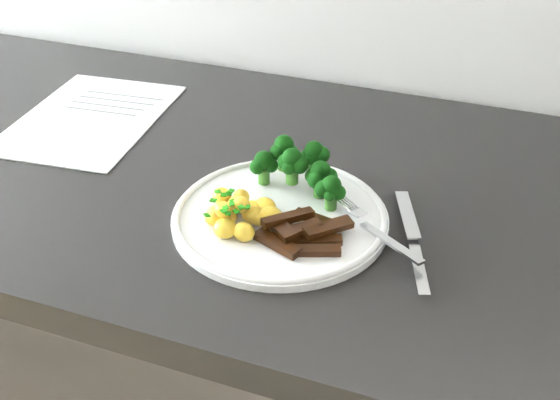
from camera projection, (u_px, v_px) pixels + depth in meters
recipe_paper at (90, 118)px, 1.01m from camera, size 0.22×0.30×0.00m
plate at (280, 216)px, 0.79m from camera, size 0.25×0.25×0.01m
broccoli at (303, 167)px, 0.81m from camera, size 0.13×0.09×0.06m
potatoes at (243, 214)px, 0.77m from camera, size 0.09×0.09×0.04m
beef_strips at (298, 231)px, 0.74m from camera, size 0.11×0.09×0.02m
fork at (379, 232)px, 0.75m from camera, size 0.12×0.10×0.01m
knife at (415, 252)px, 0.73m from camera, size 0.07×0.18×0.02m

